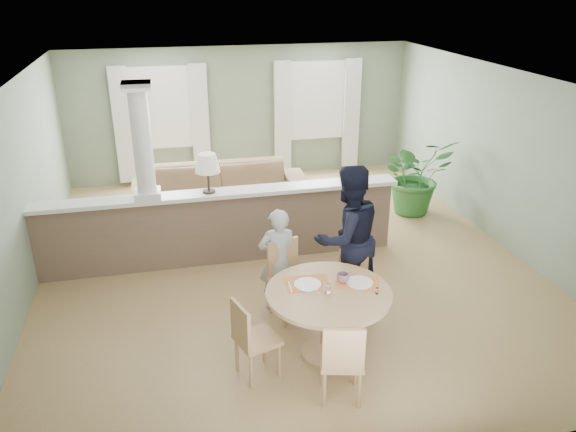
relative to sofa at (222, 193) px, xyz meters
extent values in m
plane|color=tan|center=(0.70, -1.87, -0.45)|extent=(8.00, 8.00, 0.00)
cube|color=gray|center=(0.70, 2.13, 0.90)|extent=(7.00, 0.02, 2.70)
cube|color=gray|center=(-2.80, -1.87, 0.90)|extent=(0.02, 8.00, 2.70)
cube|color=gray|center=(4.20, -1.87, 0.90)|extent=(0.02, 8.00, 2.70)
cube|color=gray|center=(0.70, -5.87, 0.90)|extent=(7.00, 0.02, 2.70)
cube|color=white|center=(0.70, -1.87, 2.25)|extent=(7.00, 8.00, 0.02)
cube|color=white|center=(-0.90, 2.10, 1.10)|extent=(1.10, 0.02, 1.50)
cube|color=white|center=(-0.90, 2.08, 1.10)|extent=(1.22, 0.04, 1.62)
cube|color=white|center=(2.30, 2.10, 1.10)|extent=(1.10, 0.02, 1.50)
cube|color=white|center=(2.30, 2.08, 1.10)|extent=(1.22, 0.04, 1.62)
cube|color=silver|center=(-1.65, 2.01, 0.80)|extent=(0.35, 0.10, 2.30)
cube|color=silver|center=(-0.15, 2.01, 0.80)|extent=(0.35, 0.10, 2.30)
cube|color=silver|center=(1.55, 2.01, 0.80)|extent=(0.35, 0.10, 2.30)
cube|color=silver|center=(3.05, 2.01, 0.80)|extent=(0.35, 0.10, 2.30)
cube|color=brown|center=(-0.20, -1.67, 0.08)|extent=(5.20, 0.22, 1.05)
cube|color=white|center=(-0.20, -1.67, 0.63)|extent=(5.32, 0.36, 0.06)
cube|color=white|center=(-1.20, -1.67, 0.71)|extent=(0.36, 0.36, 0.10)
cylinder|color=white|center=(-1.20, -1.67, 1.46)|extent=(0.26, 0.26, 1.39)
cube|color=white|center=(-1.20, -1.67, 2.20)|extent=(0.38, 0.38, 0.10)
cylinder|color=black|center=(-0.35, -1.67, 0.68)|extent=(0.18, 0.18, 0.03)
cylinder|color=black|center=(-0.35, -1.67, 0.83)|extent=(0.03, 0.03, 0.28)
cone|color=beige|center=(-0.35, -1.67, 1.10)|extent=(0.36, 0.36, 0.26)
imported|color=#846448|center=(0.00, 0.00, 0.00)|extent=(3.10, 1.27, 0.90)
imported|color=#296428|center=(3.40, -0.54, 0.25)|extent=(1.36, 1.21, 1.39)
cylinder|color=tan|center=(0.66, -4.22, -0.43)|extent=(0.57, 0.57, 0.04)
cylinder|color=tan|center=(0.66, -4.22, -0.04)|extent=(0.15, 0.15, 0.74)
cylinder|color=tan|center=(0.66, -4.22, 0.36)|extent=(1.37, 1.37, 0.04)
cube|color=red|center=(0.47, -4.01, 0.38)|extent=(0.51, 0.38, 0.01)
cube|color=red|center=(1.02, -4.11, 0.38)|extent=(0.59, 0.52, 0.01)
cylinder|color=white|center=(0.47, -4.04, 0.39)|extent=(0.30, 0.30, 0.01)
cylinder|color=white|center=(1.04, -4.14, 0.39)|extent=(0.30, 0.30, 0.01)
cylinder|color=white|center=(0.63, -4.24, 0.43)|extent=(0.08, 0.08, 0.10)
cube|color=silver|center=(0.40, -4.10, 0.40)|extent=(0.03, 0.20, 0.00)
cube|color=silver|center=(0.27, -4.04, 0.39)|extent=(0.03, 0.24, 0.00)
cylinder|color=white|center=(1.14, -4.39, 0.41)|extent=(0.04, 0.04, 0.07)
cylinder|color=silver|center=(1.14, -4.39, 0.45)|extent=(0.04, 0.04, 0.01)
imported|color=#2873BC|center=(0.87, -4.07, 0.43)|extent=(0.14, 0.14, 0.11)
cube|color=tan|center=(0.44, -3.36, 0.02)|extent=(0.54, 0.54, 0.05)
cylinder|color=tan|center=(0.31, -3.57, -0.22)|extent=(0.04, 0.04, 0.45)
cylinder|color=tan|center=(0.66, -3.48, -0.22)|extent=(0.04, 0.04, 0.45)
cylinder|color=tan|center=(0.22, -3.23, -0.22)|extent=(0.04, 0.04, 0.45)
cylinder|color=tan|center=(0.56, -3.14, -0.22)|extent=(0.04, 0.04, 0.45)
cube|color=tan|center=(0.39, -3.16, 0.28)|extent=(0.42, 0.15, 0.48)
cube|color=tan|center=(1.12, -3.58, -0.04)|extent=(0.54, 0.54, 0.05)
cylinder|color=tan|center=(0.90, -3.61, -0.25)|extent=(0.04, 0.04, 0.40)
cylinder|color=tan|center=(1.15, -3.80, -0.25)|extent=(0.04, 0.04, 0.40)
cylinder|color=tan|center=(1.08, -3.36, -0.25)|extent=(0.04, 0.04, 0.40)
cylinder|color=tan|center=(1.34, -3.54, -0.25)|extent=(0.04, 0.04, 0.40)
cube|color=tan|center=(1.22, -3.44, 0.20)|extent=(0.32, 0.25, 0.42)
cube|color=tan|center=(0.59, -4.90, 0.00)|extent=(0.51, 0.51, 0.05)
cylinder|color=tan|center=(0.80, -4.78, -0.23)|extent=(0.04, 0.04, 0.43)
cylinder|color=tan|center=(0.47, -4.70, -0.23)|extent=(0.04, 0.04, 0.43)
cylinder|color=tan|center=(0.72, -5.11, -0.23)|extent=(0.04, 0.04, 0.43)
cylinder|color=tan|center=(0.38, -5.03, -0.23)|extent=(0.04, 0.04, 0.43)
cube|color=tan|center=(0.54, -5.09, 0.26)|extent=(0.40, 0.14, 0.46)
cube|color=tan|center=(-0.16, -4.37, -0.01)|extent=(0.52, 0.52, 0.05)
cylinder|color=tan|center=(0.05, -4.48, -0.24)|extent=(0.04, 0.04, 0.42)
cylinder|color=tan|center=(-0.05, -4.16, -0.24)|extent=(0.04, 0.04, 0.42)
cylinder|color=tan|center=(-0.27, -4.58, -0.24)|extent=(0.04, 0.04, 0.42)
cylinder|color=tan|center=(-0.37, -4.27, -0.24)|extent=(0.04, 0.04, 0.42)
cube|color=tan|center=(-0.34, -4.43, 0.24)|extent=(0.16, 0.39, 0.45)
imported|color=#A0A1A6|center=(0.33, -3.13, 0.24)|extent=(0.50, 0.33, 1.37)
imported|color=black|center=(1.19, -3.25, 0.50)|extent=(1.08, 0.93, 1.90)
camera|label=1|loc=(-0.96, -9.21, 3.50)|focal=35.00mm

